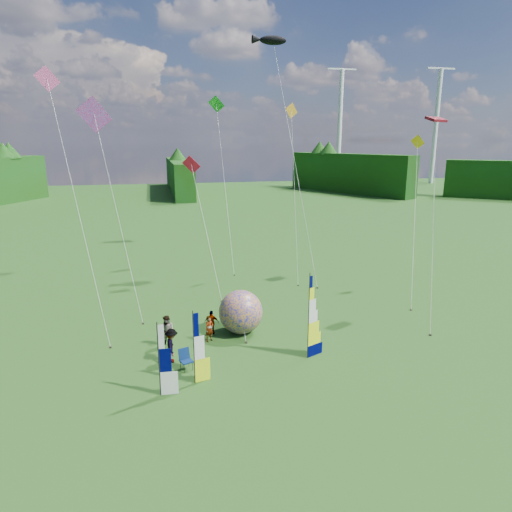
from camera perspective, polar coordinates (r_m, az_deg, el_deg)
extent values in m
plane|color=#395822|center=(23.52, 4.72, -15.38)|extent=(220.00, 220.00, 0.00)
sphere|color=#11169B|center=(28.30, -1.92, -7.00)|extent=(2.92, 2.92, 2.71)
imported|color=#66594C|center=(27.44, -5.85, -9.04)|extent=(0.69, 0.63, 1.58)
imported|color=#66594C|center=(27.06, -11.01, -9.24)|extent=(1.01, 0.87, 1.88)
imported|color=#66594C|center=(25.32, -10.49, -10.93)|extent=(0.48, 1.22, 1.87)
imported|color=#66594C|center=(28.40, -5.56, -8.27)|extent=(0.97, 0.63, 1.53)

